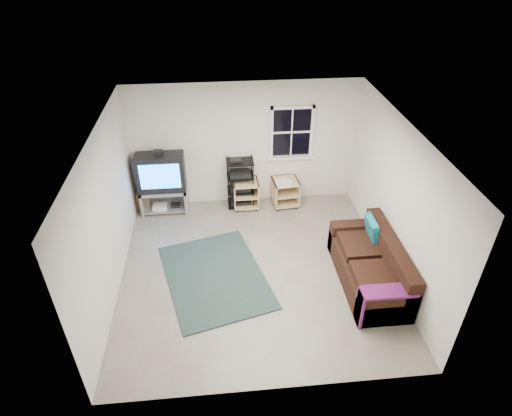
{
  "coord_description": "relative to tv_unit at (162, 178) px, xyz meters",
  "views": [
    {
      "loc": [
        -0.54,
        -5.56,
        5.07
      ],
      "look_at": [
        0.05,
        0.4,
        1.03
      ],
      "focal_mm": 30.0,
      "sensor_mm": 36.0,
      "label": 1
    }
  ],
  "objects": [
    {
      "name": "av_rack",
      "position": [
        1.58,
        0.04,
        -0.29
      ],
      "size": [
        0.55,
        0.4,
        1.09
      ],
      "color": "black",
      "rests_on": "ground"
    },
    {
      "name": "room",
      "position": [
        2.65,
        0.23,
        0.71
      ],
      "size": [
        4.6,
        4.62,
        4.6
      ],
      "color": "slate",
      "rests_on": "ground"
    },
    {
      "name": "side_table_right",
      "position": [
        2.52,
        0.0,
        -0.43
      ],
      "size": [
        0.57,
        0.58,
        0.6
      ],
      "rotation": [
        0.0,
        0.0,
        0.1
      ],
      "color": "tan",
      "rests_on": "ground"
    },
    {
      "name": "tv_unit",
      "position": [
        0.0,
        0.0,
        0.0
      ],
      "size": [
        0.95,
        0.47,
        1.39
      ],
      "color": "gray",
      "rests_on": "ground"
    },
    {
      "name": "side_table_left",
      "position": [
        1.69,
        0.03,
        -0.44
      ],
      "size": [
        0.51,
        0.51,
        0.6
      ],
      "rotation": [
        0.0,
        0.0,
        0.0
      ],
      "color": "tan",
      "rests_on": "ground"
    },
    {
      "name": "sofa",
      "position": [
        3.57,
        -2.52,
        -0.44
      ],
      "size": [
        0.88,
        1.98,
        0.9
      ],
      "color": "black",
      "rests_on": "ground"
    },
    {
      "name": "paper_bag",
      "position": [
        -0.47,
        0.12,
        -0.57
      ],
      "size": [
        0.29,
        0.2,
        0.39
      ],
      "primitive_type": "cube",
      "rotation": [
        0.0,
        0.0,
        0.11
      ],
      "color": "olive",
      "rests_on": "ground"
    },
    {
      "name": "shag_rug",
      "position": [
        0.99,
        -2.15,
        -0.75
      ],
      "size": [
        2.07,
        2.49,
        0.03
      ],
      "primitive_type": "cube",
      "rotation": [
        0.0,
        0.0,
        0.26
      ],
      "color": "#311E15",
      "rests_on": "ground"
    }
  ]
}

